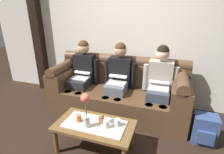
% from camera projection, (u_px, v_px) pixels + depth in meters
% --- Properties ---
extents(back_wall_patterned, '(6.00, 0.12, 2.90)m').
position_uv_depth(back_wall_patterned, '(127.00, 26.00, 3.21)').
color(back_wall_patterned, silver).
rests_on(back_wall_patterned, ground_plane).
extents(timber_pillar, '(0.20, 0.20, 2.90)m').
position_uv_depth(timber_pillar, '(37.00, 24.00, 3.67)').
color(timber_pillar, black).
rests_on(timber_pillar, ground_plane).
extents(couch, '(2.32, 0.88, 0.96)m').
position_uv_depth(couch, '(118.00, 91.00, 3.13)').
color(couch, '#513823').
rests_on(couch, ground_plane).
extents(person_left, '(0.56, 0.67, 1.22)m').
position_uv_depth(person_left, '(83.00, 72.00, 3.23)').
color(person_left, '#232326').
rests_on(person_left, ground_plane).
extents(person_middle, '(0.56, 0.67, 1.22)m').
position_uv_depth(person_middle, '(118.00, 76.00, 3.03)').
color(person_middle, '#595B66').
rests_on(person_middle, ground_plane).
extents(person_right, '(0.56, 0.67, 1.22)m').
position_uv_depth(person_right, '(160.00, 81.00, 2.82)').
color(person_right, '#383D4C').
rests_on(person_right, ground_plane).
extents(coffee_table, '(0.99, 0.53, 0.40)m').
position_uv_depth(coffee_table, '(95.00, 127.00, 2.23)').
color(coffee_table, brown).
rests_on(coffee_table, ground_plane).
extents(flower_vase, '(0.11, 0.11, 0.45)m').
position_uv_depth(flower_vase, '(86.00, 107.00, 2.06)').
color(flower_vase, silver).
rests_on(flower_vase, coffee_table).
extents(cup_near_left, '(0.07, 0.07, 0.09)m').
position_uv_depth(cup_near_left, '(117.00, 122.00, 2.16)').
color(cup_near_left, silver).
rests_on(cup_near_left, coffee_table).
extents(cup_near_right, '(0.08, 0.08, 0.09)m').
position_uv_depth(cup_near_right, '(106.00, 124.00, 2.12)').
color(cup_near_right, white).
rests_on(cup_near_right, coffee_table).
extents(cup_far_center, '(0.07, 0.07, 0.10)m').
position_uv_depth(cup_far_center, '(101.00, 119.00, 2.20)').
color(cup_far_center, '#B26633').
rests_on(cup_far_center, coffee_table).
extents(cup_far_left, '(0.07, 0.07, 0.09)m').
position_uv_depth(cup_far_left, '(79.00, 118.00, 2.24)').
color(cup_far_left, '#B26633').
rests_on(cup_far_left, coffee_table).
extents(backpack_right, '(0.31, 0.28, 0.41)m').
position_uv_depth(backpack_right, '(204.00, 129.00, 2.40)').
color(backpack_right, '#33477A').
rests_on(backpack_right, ground_plane).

